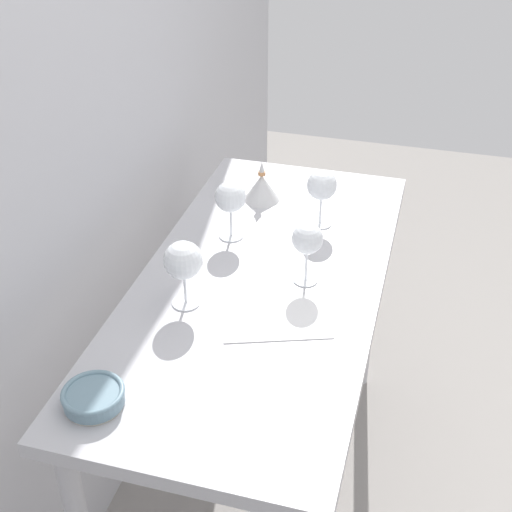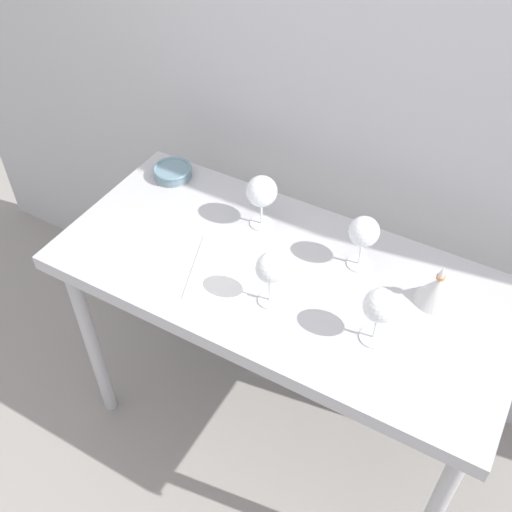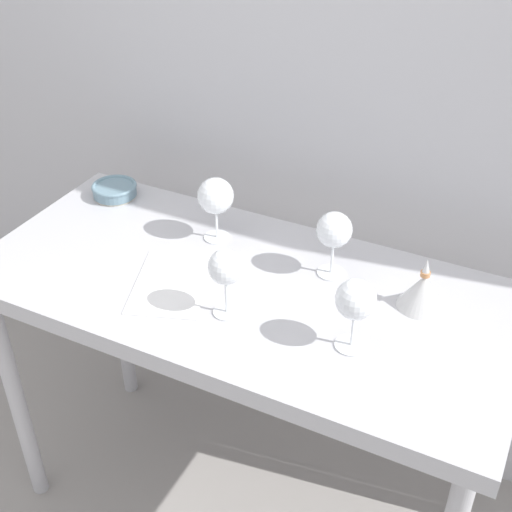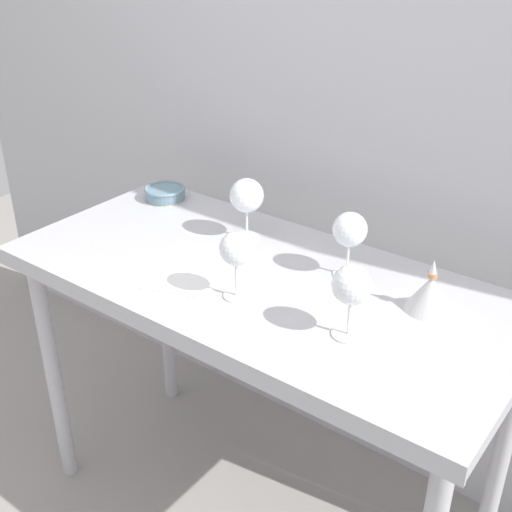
{
  "view_description": "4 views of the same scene",
  "coord_description": "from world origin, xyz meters",
  "px_view_note": "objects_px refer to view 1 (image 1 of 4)",
  "views": [
    {
      "loc": [
        -1.52,
        -0.41,
        2.01
      ],
      "look_at": [
        0.05,
        0.02,
        0.93
      ],
      "focal_mm": 49.49,
      "sensor_mm": 36.0,
      "label": 1
    },
    {
      "loc": [
        0.55,
        -1.13,
        2.2
      ],
      "look_at": [
        -0.08,
        -0.03,
        0.95
      ],
      "focal_mm": 42.22,
      "sensor_mm": 36.0,
      "label": 2
    },
    {
      "loc": [
        0.66,
        -1.24,
        1.95
      ],
      "look_at": [
        0.02,
        0.03,
        0.97
      ],
      "focal_mm": 48.3,
      "sensor_mm": 36.0,
      "label": 3
    },
    {
      "loc": [
        0.91,
        -1.23,
        1.77
      ],
      "look_at": [
        0.01,
        -0.03,
        0.97
      ],
      "focal_mm": 46.5,
      "sensor_mm": 36.0,
      "label": 4
    }
  ],
  "objects_px": {
    "wine_glass_far_right": "(230,198)",
    "wine_glass_far_left": "(183,262)",
    "wine_glass_near_center": "(307,240)",
    "tasting_bowl": "(94,397)",
    "tasting_sheet_upper": "(276,318)",
    "wine_glass_near_right": "(322,187)",
    "decanter_funnel": "(262,187)"
  },
  "relations": [
    {
      "from": "wine_glass_near_center",
      "to": "wine_glass_far_right",
      "type": "xyz_separation_m",
      "value": [
        0.16,
        0.26,
        0.0
      ]
    },
    {
      "from": "wine_glass_far_right",
      "to": "wine_glass_far_left",
      "type": "xyz_separation_m",
      "value": [
        -0.35,
        0.02,
        0.0
      ]
    },
    {
      "from": "tasting_bowl",
      "to": "decanter_funnel",
      "type": "distance_m",
      "value": 0.99
    },
    {
      "from": "wine_glass_far_left",
      "to": "tasting_sheet_upper",
      "type": "xyz_separation_m",
      "value": [
        0.0,
        -0.24,
        -0.13
      ]
    },
    {
      "from": "tasting_sheet_upper",
      "to": "decanter_funnel",
      "type": "height_order",
      "value": "decanter_funnel"
    },
    {
      "from": "wine_glass_far_right",
      "to": "wine_glass_near_center",
      "type": "bearing_deg",
      "value": -122.18
    },
    {
      "from": "wine_glass_near_center",
      "to": "tasting_bowl",
      "type": "height_order",
      "value": "wine_glass_near_center"
    },
    {
      "from": "tasting_sheet_upper",
      "to": "wine_glass_far_left",
      "type": "bearing_deg",
      "value": 70.77
    },
    {
      "from": "wine_glass_near_center",
      "to": "tasting_bowl",
      "type": "relative_size",
      "value": 1.28
    },
    {
      "from": "tasting_sheet_upper",
      "to": "wine_glass_near_right",
      "type": "bearing_deg",
      "value": -21.54
    },
    {
      "from": "wine_glass_near_right",
      "to": "tasting_bowl",
      "type": "height_order",
      "value": "wine_glass_near_right"
    },
    {
      "from": "wine_glass_near_right",
      "to": "tasting_bowl",
      "type": "relative_size",
      "value": 1.3
    },
    {
      "from": "tasting_sheet_upper",
      "to": "tasting_bowl",
      "type": "xyz_separation_m",
      "value": [
        -0.4,
        0.31,
        0.02
      ]
    },
    {
      "from": "tasting_sheet_upper",
      "to": "tasting_bowl",
      "type": "distance_m",
      "value": 0.5
    },
    {
      "from": "wine_glass_far_right",
      "to": "tasting_bowl",
      "type": "height_order",
      "value": "wine_glass_far_right"
    },
    {
      "from": "wine_glass_near_right",
      "to": "tasting_sheet_upper",
      "type": "distance_m",
      "value": 0.51
    },
    {
      "from": "wine_glass_near_right",
      "to": "wine_glass_far_left",
      "type": "relative_size",
      "value": 0.97
    },
    {
      "from": "tasting_bowl",
      "to": "tasting_sheet_upper",
      "type": "bearing_deg",
      "value": -37.58
    },
    {
      "from": "wine_glass_near_center",
      "to": "tasting_bowl",
      "type": "xyz_separation_m",
      "value": [
        -0.58,
        0.34,
        -0.11
      ]
    },
    {
      "from": "wine_glass_near_right",
      "to": "wine_glass_far_left",
      "type": "xyz_separation_m",
      "value": [
        -0.49,
        0.26,
        0.0
      ]
    },
    {
      "from": "wine_glass_far_left",
      "to": "decanter_funnel",
      "type": "bearing_deg",
      "value": -4.33
    },
    {
      "from": "tasting_bowl",
      "to": "wine_glass_far_right",
      "type": "bearing_deg",
      "value": -6.21
    },
    {
      "from": "wine_glass_near_right",
      "to": "wine_glass_far_left",
      "type": "bearing_deg",
      "value": 152.37
    },
    {
      "from": "tasting_sheet_upper",
      "to": "decanter_funnel",
      "type": "xyz_separation_m",
      "value": [
        0.59,
        0.2,
        0.04
      ]
    },
    {
      "from": "wine_glass_near_center",
      "to": "wine_glass_far_right",
      "type": "relative_size",
      "value": 0.98
    },
    {
      "from": "tasting_bowl",
      "to": "decanter_funnel",
      "type": "relative_size",
      "value": 1.0
    },
    {
      "from": "wine_glass_near_center",
      "to": "decanter_funnel",
      "type": "height_order",
      "value": "wine_glass_near_center"
    },
    {
      "from": "wine_glass_far_left",
      "to": "decanter_funnel",
      "type": "distance_m",
      "value": 0.6
    },
    {
      "from": "wine_glass_near_center",
      "to": "wine_glass_far_right",
      "type": "height_order",
      "value": "wine_glass_far_right"
    },
    {
      "from": "wine_glass_near_right",
      "to": "wine_glass_far_right",
      "type": "distance_m",
      "value": 0.28
    },
    {
      "from": "tasting_sheet_upper",
      "to": "tasting_bowl",
      "type": "relative_size",
      "value": 1.97
    },
    {
      "from": "wine_glass_far_right",
      "to": "wine_glass_far_left",
      "type": "distance_m",
      "value": 0.35
    }
  ]
}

